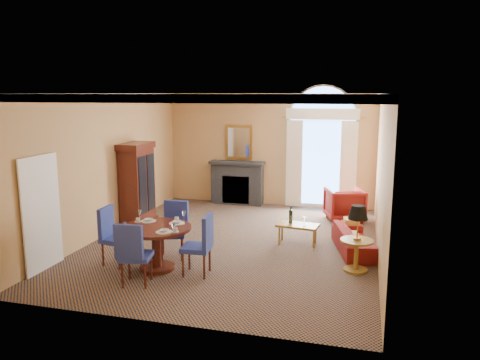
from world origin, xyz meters
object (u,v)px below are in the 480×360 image
(sofa, at_px, (355,240))
(armchair, at_px, (344,204))
(coffee_table, at_px, (297,225))
(armoire, at_px, (137,185))
(side_table, at_px, (357,230))
(dining_table, at_px, (156,238))

(sofa, distance_m, armchair, 2.42)
(sofa, distance_m, coffee_table, 1.24)
(armoire, xyz_separation_m, armchair, (4.94, 1.65, -0.56))
(coffee_table, bearing_deg, side_table, -37.59)
(side_table, bearing_deg, armoire, 160.85)
(sofa, distance_m, side_table, 1.22)
(armoire, xyz_separation_m, sofa, (5.27, -0.75, -0.73))
(sofa, bearing_deg, side_table, 168.80)
(sofa, bearing_deg, armchair, -6.03)
(dining_table, xyz_separation_m, sofa, (3.50, 1.96, -0.35))
(armoire, relative_size, coffee_table, 2.19)
(armchair, bearing_deg, side_table, 77.22)
(dining_table, bearing_deg, sofa, 29.28)
(armoire, xyz_separation_m, side_table, (5.32, -1.85, -0.20))
(armoire, relative_size, dining_table, 1.56)
(dining_table, distance_m, armchair, 5.40)
(dining_table, relative_size, sofa, 0.76)
(dining_table, distance_m, coffee_table, 3.13)
(sofa, relative_size, coffee_table, 1.84)
(sofa, relative_size, armchair, 1.86)
(sofa, height_order, coffee_table, coffee_table)
(armchair, distance_m, coffee_table, 2.40)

